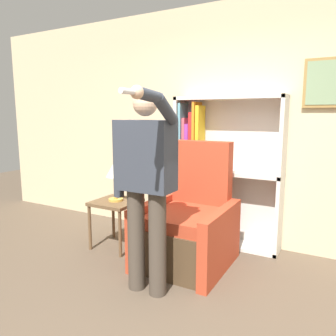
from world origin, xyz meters
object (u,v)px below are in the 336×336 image
object	(u,v)px
armchair	(189,227)
side_table	(116,208)
person_standing	(145,180)
bookcase	(213,174)
table_lamp	(115,172)

from	to	relation	value
armchair	side_table	size ratio (longest dim) A/B	2.26
person_standing	side_table	xyz separation A→B (m)	(-0.83, 0.67, -0.53)
person_standing	bookcase	bearing A→B (deg)	86.98
bookcase	table_lamp	world-z (taller)	bookcase
armchair	table_lamp	size ratio (longest dim) A/B	2.70
armchair	person_standing	bearing A→B (deg)	-96.13
bookcase	person_standing	world-z (taller)	bookcase
armchair	person_standing	world-z (taller)	person_standing
side_table	table_lamp	distance (m)	0.42
armchair	person_standing	xyz separation A→B (m)	(-0.08, -0.71, 0.62)
armchair	table_lamp	distance (m)	1.04
bookcase	armchair	world-z (taller)	bookcase
bookcase	person_standing	size ratio (longest dim) A/B	1.01
person_standing	side_table	size ratio (longest dim) A/B	3.10
bookcase	person_standing	bearing A→B (deg)	-93.02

